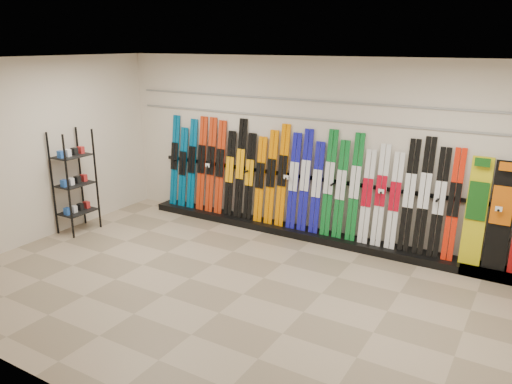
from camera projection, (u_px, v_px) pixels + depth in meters
The scene contains 9 objects.
floor at pixel (243, 294), 6.62m from camera, with size 8.00×8.00×0.00m, color #85735B.
back_wall at pixel (323, 150), 8.24m from camera, with size 8.00×8.00×0.00m, color beige.
left_wall at pixel (35, 151), 8.14m from camera, with size 5.00×5.00×0.00m, color beige.
ceiling at pixel (241, 61), 5.75m from camera, with size 8.00×8.00×0.00m, color silver.
ski_rack_base at pixel (327, 238), 8.37m from camera, with size 8.00×0.40×0.12m, color black.
skis at pixel (293, 180), 8.50m from camera, with size 5.37×0.27×1.79m.
accessory_rack at pixel (75, 182), 8.61m from camera, with size 0.40×0.60×1.79m, color black.
slatwall_rail_0 at pixel (323, 120), 8.08m from camera, with size 7.60×0.02×0.03m, color gray.
slatwall_rail_1 at pixel (324, 101), 7.99m from camera, with size 7.60×0.02×0.03m, color gray.
Camera 1 is at (3.19, -5.02, 3.21)m, focal length 35.00 mm.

